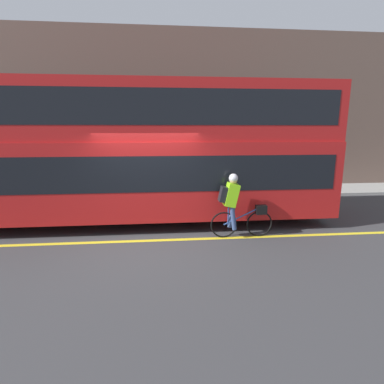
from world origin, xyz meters
The scene contains 7 objects.
ground_plane centered at (0.00, 0.00, 0.00)m, with size 80.00×80.00×0.00m, color #38383A.
road_center_line centered at (0.00, -0.07, 0.00)m, with size 50.00×0.14×0.01m, color yellow.
sidewalk_curb centered at (0.00, 5.13, 0.05)m, with size 60.00×2.05×0.10m.
building_facade centered at (0.00, 6.31, 3.31)m, with size 60.00×0.30×6.61m.
bus centered at (-1.01, 1.55, 2.10)m, with size 11.88×2.53×3.77m.
cyclist_on_bike centered at (2.09, -0.02, 0.85)m, with size 1.53×0.32×1.57m.
trash_bin centered at (5.62, 5.03, 0.63)m, with size 0.46×0.46×1.05m.
Camera 1 is at (0.39, -6.82, 2.60)m, focal length 28.00 mm.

